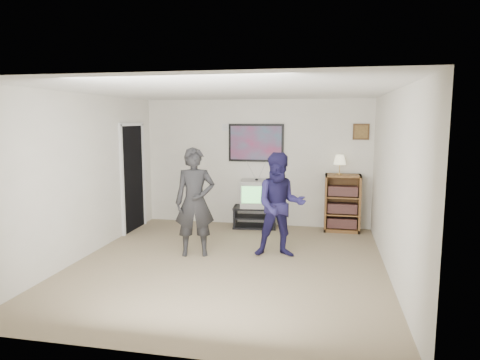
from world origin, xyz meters
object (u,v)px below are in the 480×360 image
(crt_television, at_px, (256,193))
(bookshelf, at_px, (342,203))
(person_tall, at_px, (195,202))
(person_short, at_px, (280,205))
(media_stand, at_px, (255,217))

(crt_television, distance_m, bookshelf, 1.64)
(person_tall, distance_m, person_short, 1.32)
(media_stand, xyz_separation_m, person_tall, (-0.63, -1.88, 0.63))
(bookshelf, bearing_deg, person_tall, -139.92)
(person_short, bearing_deg, bookshelf, 50.35)
(media_stand, relative_size, person_tall, 0.52)
(crt_television, xyz_separation_m, bookshelf, (1.64, 0.05, -0.13))
(crt_television, relative_size, bookshelf, 0.57)
(bookshelf, xyz_separation_m, person_short, (-1.00, -1.74, 0.26))
(media_stand, distance_m, person_tall, 2.08)
(person_tall, height_order, person_short, person_tall)
(person_tall, xyz_separation_m, person_short, (1.30, 0.19, -0.04))
(media_stand, height_order, person_short, person_short)
(crt_television, distance_m, person_short, 1.81)
(person_tall, relative_size, person_short, 1.04)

